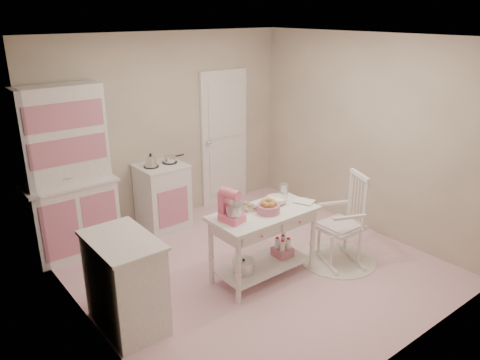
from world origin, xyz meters
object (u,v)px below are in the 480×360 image
(stand_mixer, at_px, (232,206))
(bread_basket, at_px, (268,209))
(hutch, at_px, (68,174))
(stove, at_px, (163,197))
(base_cabinet, at_px, (125,283))
(work_table, at_px, (263,244))
(rocking_chair, at_px, (341,219))

(stand_mixer, distance_m, bread_basket, 0.46)
(hutch, distance_m, stove, 1.33)
(bread_basket, bearing_deg, hutch, 127.53)
(stove, height_order, bread_basket, stove)
(stand_mixer, relative_size, bread_basket, 1.36)
(hutch, bearing_deg, base_cabinet, -94.57)
(base_cabinet, xyz_separation_m, bread_basket, (1.60, -0.19, 0.39))
(stand_mixer, bearing_deg, base_cabinet, 161.00)
(hutch, bearing_deg, stand_mixer, -60.83)
(stove, xyz_separation_m, stand_mixer, (-0.17, -1.79, 0.51))
(base_cabinet, relative_size, stand_mixer, 2.71)
(stand_mixer, bearing_deg, hutch, 105.88)
(hutch, xyz_separation_m, base_cabinet, (-0.14, -1.72, -0.58))
(work_table, relative_size, stand_mixer, 3.53)
(work_table, bearing_deg, bread_basket, -68.20)
(rocking_chair, xyz_separation_m, stand_mixer, (-1.37, 0.31, 0.42))
(rocking_chair, relative_size, work_table, 0.92)
(hutch, relative_size, bread_basket, 8.32)
(stove, xyz_separation_m, base_cabinet, (-1.34, -1.67, 0.00))
(work_table, bearing_deg, rocking_chair, -17.04)
(base_cabinet, distance_m, stand_mixer, 1.28)
(work_table, bearing_deg, hutch, 127.89)
(base_cabinet, distance_m, bread_basket, 1.66)
(work_table, bearing_deg, stand_mixer, 177.27)
(work_table, distance_m, bread_basket, 0.45)
(stove, xyz_separation_m, work_table, (0.25, -1.81, -0.06))
(hutch, distance_m, work_table, 2.44)
(hutch, distance_m, base_cabinet, 1.82)
(work_table, bearing_deg, base_cabinet, 175.08)
(hutch, bearing_deg, bread_basket, -52.47)
(stove, height_order, base_cabinet, same)
(rocking_chair, relative_size, stand_mixer, 3.24)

